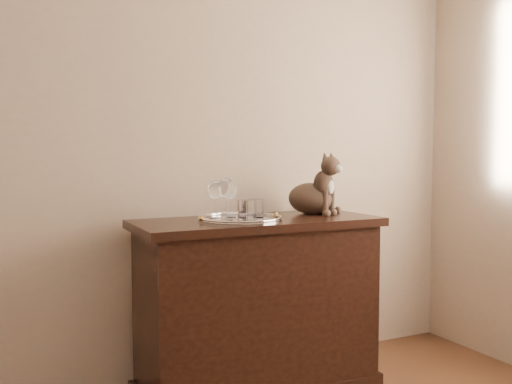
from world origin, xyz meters
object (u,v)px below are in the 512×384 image
at_px(sideboard, 258,305).
at_px(tray, 240,219).
at_px(tumbler_b, 247,210).
at_px(tumbler_c, 255,208).
at_px(wine_glass_c, 226,199).
at_px(wine_glass_b, 230,200).
at_px(cat, 311,183).
at_px(wine_glass_a, 215,200).

bearing_deg(sideboard, tray, -170.56).
height_order(tumbler_b, tumbler_c, tumbler_b).
bearing_deg(wine_glass_c, wine_glass_b, 58.14).
distance_m(tumbler_c, cat, 0.40).
height_order(sideboard, wine_glass_c, wine_glass_c).
relative_size(tray, cat, 1.23).
distance_m(wine_glass_b, tumbler_c, 0.13).
xyz_separation_m(sideboard, tray, (-0.10, -0.02, 0.43)).
bearing_deg(tumbler_c, tumbler_b, -131.70).
bearing_deg(wine_glass_a, tumbler_c, -10.84).
bearing_deg(sideboard, wine_glass_a, 170.63).
height_order(wine_glass_b, tumbler_c, wine_glass_b).
distance_m(tray, cat, 0.49).
relative_size(wine_glass_a, cat, 0.55).
xyz_separation_m(wine_glass_a, tumbler_b, (0.10, -0.14, -0.04)).
bearing_deg(tray, sideboard, 9.44).
height_order(sideboard, cat, cat).
height_order(wine_glass_a, wine_glass_c, wine_glass_c).
bearing_deg(tumbler_b, wine_glass_a, 124.99).
height_order(wine_glass_b, wine_glass_c, wine_glass_c).
bearing_deg(tray, wine_glass_a, 154.62).
distance_m(wine_glass_c, cat, 0.57).
relative_size(tumbler_b, tumbler_c, 1.08).
relative_size(wine_glass_b, tumbler_b, 1.78).
bearing_deg(wine_glass_a, tray, -25.38).
bearing_deg(wine_glass_a, sideboard, -9.37).
bearing_deg(tray, tumbler_b, -94.54).
height_order(tray, wine_glass_a, wine_glass_a).
xyz_separation_m(sideboard, wine_glass_a, (-0.21, 0.03, 0.52)).
relative_size(wine_glass_b, wine_glass_c, 0.87).
xyz_separation_m(tray, tumbler_b, (-0.01, -0.09, 0.05)).
distance_m(wine_glass_b, cat, 0.48).
relative_size(sideboard, wine_glass_b, 6.99).
height_order(wine_glass_a, cat, cat).
xyz_separation_m(wine_glass_b, cat, (0.47, 0.03, 0.07)).
bearing_deg(cat, tumbler_b, -179.80).
xyz_separation_m(wine_glass_b, wine_glass_c, (-0.07, -0.11, 0.01)).
relative_size(wine_glass_a, tumbler_c, 2.02).
xyz_separation_m(wine_glass_b, tumbler_b, (0.01, -0.17, -0.04)).
xyz_separation_m(wine_glass_a, wine_glass_c, (0.02, -0.09, 0.01)).
bearing_deg(wine_glass_b, tumbler_b, -86.49).
distance_m(tray, tumbler_c, 0.10).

